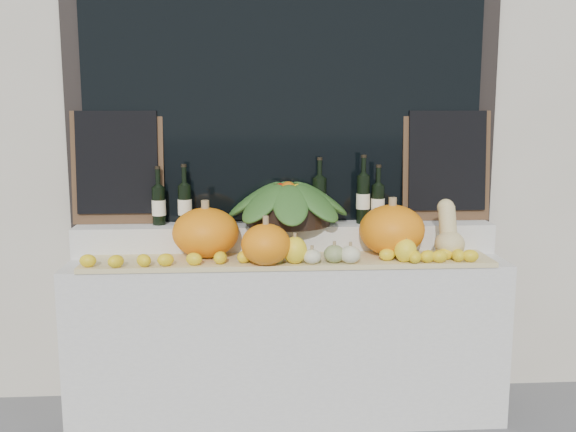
{
  "coord_description": "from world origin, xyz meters",
  "views": [
    {
      "loc": [
        -0.21,
        -1.83,
        1.67
      ],
      "look_at": [
        0.0,
        1.45,
        1.12
      ],
      "focal_mm": 40.0,
      "sensor_mm": 36.0,
      "label": 1
    }
  ],
  "objects_px": {
    "produce_bowl": "(288,203)",
    "wine_bottle_tall": "(319,199)",
    "pumpkin_right": "(392,230)",
    "butternut_squash": "(449,234)",
    "pumpkin_left": "(206,232)"
  },
  "relations": [
    {
      "from": "produce_bowl",
      "to": "wine_bottle_tall",
      "type": "distance_m",
      "value": 0.19
    },
    {
      "from": "pumpkin_right",
      "to": "butternut_squash",
      "type": "relative_size",
      "value": 1.17
    },
    {
      "from": "pumpkin_left",
      "to": "butternut_squash",
      "type": "distance_m",
      "value": 1.27
    },
    {
      "from": "butternut_squash",
      "to": "wine_bottle_tall",
      "type": "xyz_separation_m",
      "value": [
        -0.64,
        0.32,
        0.14
      ]
    },
    {
      "from": "pumpkin_left",
      "to": "produce_bowl",
      "type": "xyz_separation_m",
      "value": [
        0.44,
        0.19,
        0.12
      ]
    },
    {
      "from": "butternut_squash",
      "to": "pumpkin_right",
      "type": "bearing_deg",
      "value": 168.92
    },
    {
      "from": "pumpkin_left",
      "to": "wine_bottle_tall",
      "type": "bearing_deg",
      "value": 21.69
    },
    {
      "from": "pumpkin_left",
      "to": "butternut_squash",
      "type": "bearing_deg",
      "value": -3.19
    },
    {
      "from": "pumpkin_right",
      "to": "wine_bottle_tall",
      "type": "relative_size",
      "value": 0.95
    },
    {
      "from": "produce_bowl",
      "to": "pumpkin_right",
      "type": "bearing_deg",
      "value": -21.0
    },
    {
      "from": "pumpkin_left",
      "to": "pumpkin_right",
      "type": "distance_m",
      "value": 0.98
    },
    {
      "from": "pumpkin_left",
      "to": "butternut_squash",
      "type": "xyz_separation_m",
      "value": [
        1.27,
        -0.07,
        -0.01
      ]
    },
    {
      "from": "wine_bottle_tall",
      "to": "produce_bowl",
      "type": "bearing_deg",
      "value": -162.75
    },
    {
      "from": "produce_bowl",
      "to": "wine_bottle_tall",
      "type": "height_order",
      "value": "wine_bottle_tall"
    },
    {
      "from": "produce_bowl",
      "to": "wine_bottle_tall",
      "type": "bearing_deg",
      "value": 17.25
    }
  ]
}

